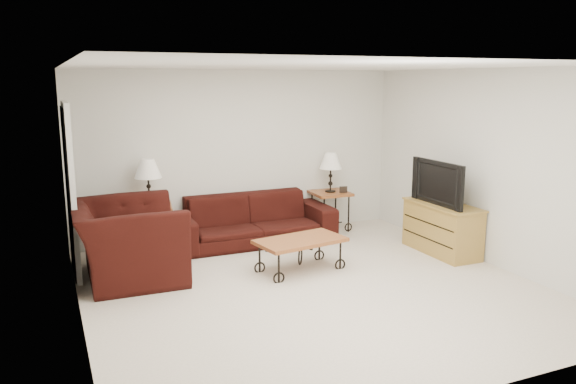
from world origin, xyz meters
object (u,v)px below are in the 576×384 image
(sofa, at_px, (252,219))
(tv_stand, at_px, (442,228))
(lamp_right, at_px, (331,172))
(side_table_right, at_px, (330,211))
(lamp_left, at_px, (148,182))
(backpack, at_px, (311,222))
(side_table_left, at_px, (151,228))
(television, at_px, (443,182))
(coffee_table, at_px, (300,255))
(armchair, at_px, (128,241))

(sofa, relative_size, tv_stand, 2.07)
(lamp_right, bearing_deg, side_table_right, 0.00)
(lamp_left, distance_m, backpack, 2.47)
(tv_stand, bearing_deg, side_table_left, 155.28)
(sofa, bearing_deg, side_table_left, 172.85)
(sofa, height_order, lamp_right, lamp_right)
(side_table_left, bearing_deg, lamp_right, 0.00)
(sofa, bearing_deg, backpack, -7.08)
(lamp_left, xyz_separation_m, television, (3.64, -1.69, 0.02))
(lamp_right, relative_size, coffee_table, 0.57)
(side_table_left, xyz_separation_m, lamp_right, (2.81, 0.00, 0.60))
(backpack, bearing_deg, sofa, 157.11)
(lamp_left, bearing_deg, backpack, -7.12)
(backpack, bearing_deg, armchair, 178.56)
(television, bearing_deg, backpack, -137.05)
(coffee_table, distance_m, armchair, 2.10)
(coffee_table, relative_size, backpack, 2.23)
(coffee_table, bearing_deg, armchair, 163.85)
(sofa, relative_size, backpack, 4.87)
(side_table_right, distance_m, lamp_right, 0.62)
(lamp_right, xyz_separation_m, coffee_table, (-1.25, -1.59, -0.72))
(side_table_right, height_order, television, television)
(lamp_left, relative_size, lamp_right, 1.05)
(lamp_right, xyz_separation_m, television, (0.83, -1.69, 0.06))
(armchair, bearing_deg, sofa, -65.06)
(side_table_left, height_order, lamp_left, lamp_left)
(backpack, bearing_deg, tv_stand, -62.43)
(side_table_left, bearing_deg, coffee_table, -45.45)
(sofa, relative_size, armchair, 1.69)
(lamp_right, bearing_deg, armchair, -162.80)
(lamp_left, height_order, armchair, lamp_left)
(sofa, distance_m, backpack, 0.92)
(side_table_left, xyz_separation_m, backpack, (2.35, -0.29, -0.08))
(side_table_right, relative_size, coffee_table, 0.57)
(lamp_right, bearing_deg, television, -63.80)
(lamp_right, relative_size, tv_stand, 0.54)
(sofa, distance_m, lamp_right, 1.51)
(sofa, distance_m, side_table_right, 1.39)
(side_table_right, xyz_separation_m, backpack, (-0.47, -0.29, -0.06))
(lamp_left, bearing_deg, television, -24.84)
(side_table_right, height_order, armchair, armchair)
(lamp_left, relative_size, tv_stand, 0.56)
(lamp_right, bearing_deg, lamp_left, -180.00)
(side_table_right, relative_size, lamp_left, 0.95)
(sofa, relative_size, side_table_left, 3.68)
(side_table_right, bearing_deg, television, -63.80)
(side_table_left, distance_m, backpack, 2.37)
(coffee_table, distance_m, backpack, 1.51)
(lamp_right, bearing_deg, coffee_table, -128.21)
(side_table_left, relative_size, coffee_table, 0.59)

